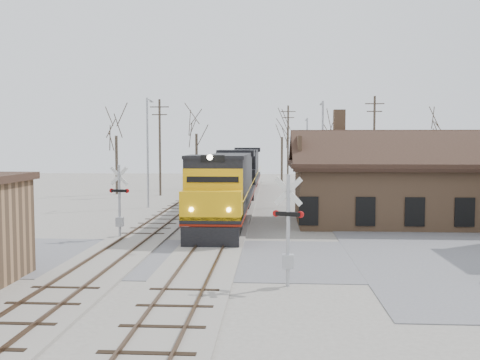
# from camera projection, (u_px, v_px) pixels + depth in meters

# --- Properties ---
(ground) EXTENTS (140.00, 140.00, 0.00)m
(ground) POSITION_uv_depth(u_px,v_px,m) (205.00, 258.00, 25.73)
(ground) COLOR #9D988E
(ground) RESTS_ON ground
(road) EXTENTS (60.00, 9.00, 0.03)m
(road) POSITION_uv_depth(u_px,v_px,m) (205.00, 258.00, 25.73)
(road) COLOR slate
(road) RESTS_ON ground
(track_main) EXTENTS (3.40, 90.00, 0.24)m
(track_main) POSITION_uv_depth(u_px,v_px,m) (230.00, 215.00, 40.67)
(track_main) COLOR #9D988E
(track_main) RESTS_ON ground
(track_siding) EXTENTS (3.40, 90.00, 0.24)m
(track_siding) POSITION_uv_depth(u_px,v_px,m) (171.00, 214.00, 40.94)
(track_siding) COLOR #9D988E
(track_siding) RESTS_ON ground
(depot) EXTENTS (15.20, 9.31, 7.90)m
(depot) POSITION_uv_depth(u_px,v_px,m) (399.00, 188.00, 36.80)
(depot) COLOR #8A6547
(depot) RESTS_ON ground
(locomotive_lead) EXTENTS (3.29, 22.02, 4.89)m
(locomotive_lead) POSITION_uv_depth(u_px,v_px,m) (227.00, 185.00, 37.95)
(locomotive_lead) COLOR black
(locomotive_lead) RESTS_ON ground
(locomotive_trailing) EXTENTS (3.29, 22.02, 4.63)m
(locomotive_trailing) POSITION_uv_depth(u_px,v_px,m) (244.00, 169.00, 60.14)
(locomotive_trailing) COLOR black
(locomotive_trailing) RESTS_ON ground
(crossbuck_near) EXTENTS (1.20, 0.45, 4.34)m
(crossbuck_near) POSITION_uv_depth(u_px,v_px,m) (288.00, 235.00, 20.52)
(crossbuck_near) COLOR #A5A8AD
(crossbuck_near) RESTS_ON ground
(crossbuck_far) EXTENTS (1.22, 0.32, 4.28)m
(crossbuck_far) POSITION_uv_depth(u_px,v_px,m) (119.00, 204.00, 30.88)
(crossbuck_far) COLOR #A5A8AD
(crossbuck_far) RESTS_ON ground
(streetlight_a) EXTENTS (0.25, 2.04, 9.34)m
(streetlight_a) POSITION_uv_depth(u_px,v_px,m) (148.00, 147.00, 45.48)
(streetlight_a) COLOR #A5A8AD
(streetlight_a) RESTS_ON ground
(streetlight_b) EXTENTS (0.25, 2.04, 9.24)m
(streetlight_b) POSITION_uv_depth(u_px,v_px,m) (322.00, 147.00, 47.58)
(streetlight_b) COLOR #A5A8AD
(streetlight_b) RESTS_ON ground
(streetlight_c) EXTENTS (0.25, 2.04, 8.38)m
(streetlight_c) POSITION_uv_depth(u_px,v_px,m) (307.00, 150.00, 61.56)
(streetlight_c) COLOR #A5A8AD
(streetlight_c) RESTS_ON ground
(utility_pole_a) EXTENTS (2.00, 0.24, 10.07)m
(utility_pole_a) POSITION_uv_depth(u_px,v_px,m) (160.00, 145.00, 55.93)
(utility_pole_a) COLOR #382D23
(utility_pole_a) RESTS_ON ground
(utility_pole_b) EXTENTS (2.00, 0.24, 10.48)m
(utility_pole_b) POSITION_uv_depth(u_px,v_px,m) (288.00, 143.00, 71.17)
(utility_pole_b) COLOR #382D23
(utility_pole_b) RESTS_ON ground
(utility_pole_c) EXTENTS (2.00, 0.24, 10.41)m
(utility_pole_c) POSITION_uv_depth(u_px,v_px,m) (374.00, 144.00, 55.97)
(utility_pole_c) COLOR #382D23
(utility_pole_c) RESTS_ON ground
(tree_a) EXTENTS (4.20, 4.20, 10.30)m
(tree_a) POSITION_uv_depth(u_px,v_px,m) (116.00, 126.00, 57.10)
(tree_a) COLOR #382D23
(tree_a) RESTS_ON ground
(tree_b) EXTENTS (4.43, 4.43, 10.84)m
(tree_b) POSITION_uv_depth(u_px,v_px,m) (196.00, 125.00, 64.19)
(tree_b) COLOR #382D23
(tree_b) RESTS_ON ground
(tree_c) EXTENTS (4.23, 4.23, 10.38)m
(tree_c) POSITION_uv_depth(u_px,v_px,m) (282.00, 130.00, 75.67)
(tree_c) COLOR #382D23
(tree_c) RESTS_ON ground
(tree_d) EXTENTS (3.76, 3.76, 9.22)m
(tree_d) POSITION_uv_depth(u_px,v_px,m) (333.00, 135.00, 66.95)
(tree_d) COLOR #382D23
(tree_d) RESTS_ON ground
(tree_e) EXTENTS (4.10, 4.10, 10.05)m
(tree_e) POSITION_uv_depth(u_px,v_px,m) (439.00, 129.00, 61.57)
(tree_e) COLOR #382D23
(tree_e) RESTS_ON ground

